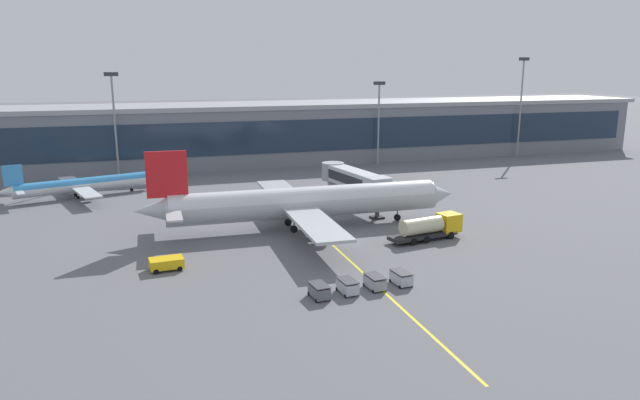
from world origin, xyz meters
The scene contains 15 objects.
ground_plane centered at (0.00, 0.00, 0.00)m, with size 700.00×700.00×0.00m, color slate.
apron_lead_in_line centered at (-1.86, 2.00, 0.00)m, with size 0.30×80.00×0.01m, color yellow.
terminal_building centered at (6.58, 68.54, 7.15)m, with size 200.78×21.45×14.26m.
main_airliner centered at (-3.02, 7.47, 3.86)m, with size 47.51×37.64×12.06m.
jet_bridge centered at (7.98, 17.33, 4.83)m, with size 6.17×18.58×6.54m.
fuel_tanker centered at (11.52, -3.21, 1.75)m, with size 11.07×4.35×3.25m.
pushback_tug centered at (-23.39, -4.83, 0.85)m, with size 3.97×2.59×1.40m.
baggage_cart_0 centered at (-9.02, -18.20, 0.78)m, with size 1.84×2.78×1.48m.
baggage_cart_1 centered at (-5.84, -17.91, 0.78)m, with size 1.84×2.78×1.48m.
baggage_cart_2 centered at (-2.65, -17.62, 0.78)m, with size 1.84×2.78×1.48m.
baggage_cart_3 centered at (0.54, -17.33, 0.78)m, with size 1.84×2.78×1.48m.
commuter_jet_far centered at (-35.27, 39.37, 2.26)m, with size 27.15×21.87×6.87m.
apron_light_mast_0 centered at (-29.53, 56.58, 12.87)m, with size 2.80×0.50×21.84m.
apron_light_mast_1 centered at (68.90, 56.58, 14.60)m, with size 2.80×0.50×25.17m.
apron_light_mast_2 centered at (29.53, 56.58, 11.67)m, with size 2.80×0.50×19.54m.
Camera 1 is at (-25.80, -71.02, 23.02)m, focal length 32.65 mm.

